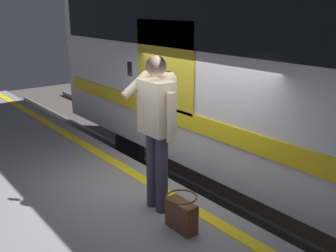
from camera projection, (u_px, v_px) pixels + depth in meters
name	position (u px, v px, depth m)	size (l,w,h in m)	color
ground_plane	(176.00, 241.00, 5.45)	(23.78, 23.78, 0.00)	#4C4742
safety_line	(159.00, 188.00, 5.01)	(14.80, 0.16, 0.01)	yellow
track_rail_near	(235.00, 209.00, 6.15)	(19.63, 0.08, 0.16)	slate
track_rail_far	(289.00, 185.00, 6.99)	(19.63, 0.08, 0.16)	slate
passenger	(157.00, 122.00, 4.23)	(0.57, 0.55, 1.78)	#383347
handbag	(181.00, 214.00, 4.04)	(0.37, 0.33, 0.39)	#59331E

